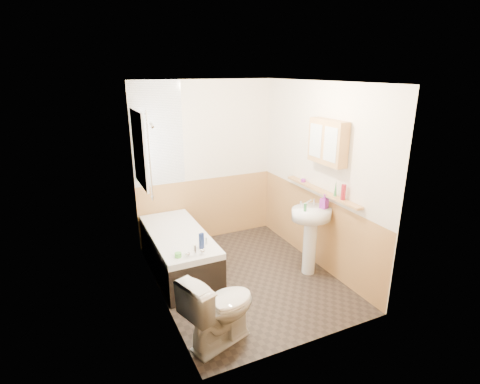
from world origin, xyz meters
name	(u,v)px	position (x,y,z in m)	size (l,w,h in m)	color
floor	(245,277)	(0.00, 0.00, 0.00)	(2.80, 2.80, 0.00)	black
ceiling	(246,82)	(0.00, 0.00, 2.50)	(2.80, 2.80, 0.00)	white
wall_back	(205,163)	(0.00, 1.41, 1.25)	(2.20, 0.02, 2.50)	#F5E6CA
wall_front	(313,230)	(0.00, -1.41, 1.25)	(2.20, 0.02, 2.50)	#F5E6CA
wall_left	(155,201)	(-1.11, 0.00, 1.25)	(0.02, 2.80, 2.50)	#F5E6CA
wall_right	(319,177)	(1.11, 0.00, 1.25)	(0.02, 2.80, 2.50)	#F5E6CA
wainscot_right	(314,229)	(1.09, 0.00, 0.50)	(0.01, 2.80, 1.00)	tan
wainscot_front	(307,300)	(0.00, -1.39, 0.50)	(2.20, 0.01, 1.00)	tan
wainscot_back	(207,209)	(0.00, 1.39, 0.50)	(2.20, 0.01, 1.00)	tan
tile_cladding_left	(157,200)	(-1.09, 0.00, 1.25)	(0.01, 2.80, 2.50)	white
tile_return_back	(157,134)	(-0.73, 1.39, 1.75)	(0.75, 0.01, 1.50)	white
window	(140,149)	(-1.06, 0.95, 1.65)	(0.03, 0.79, 0.99)	white
bathtub	(179,251)	(-0.73, 0.55, 0.29)	(0.70, 1.64, 0.70)	black
shower_riser	(150,149)	(-1.04, 0.44, 1.75)	(0.10, 0.07, 1.09)	silver
toilet	(220,308)	(-0.76, -1.00, 0.39)	(0.44, 0.79, 0.77)	white
sink	(311,227)	(0.84, -0.25, 0.66)	(0.54, 0.44, 1.04)	white
pine_shelf	(321,191)	(1.04, -0.15, 1.11)	(0.10, 1.48, 0.03)	tan
medicine_cabinet	(328,142)	(1.01, -0.25, 1.78)	(0.15, 0.61, 0.55)	tan
foam_can	(343,192)	(1.04, -0.58, 1.22)	(0.06, 0.06, 0.19)	maroon
green_bottle	(336,188)	(1.04, -0.44, 1.23)	(0.04, 0.04, 0.21)	#388447
black_jar	(303,180)	(1.04, 0.26, 1.14)	(0.06, 0.06, 0.04)	purple
soap_bottle	(324,205)	(0.98, -0.30, 0.97)	(0.09, 0.19, 0.09)	purple
clear_bottle	(305,207)	(0.70, -0.29, 0.98)	(0.04, 0.04, 0.10)	#388447
blue_gel	(202,241)	(-0.60, -0.02, 0.66)	(0.05, 0.03, 0.20)	navy
cream_jar	(178,255)	(-0.92, -0.11, 0.59)	(0.08, 0.08, 0.05)	#59C647
orange_bottle	(206,241)	(-0.51, 0.07, 0.61)	(0.03, 0.03, 0.09)	silver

